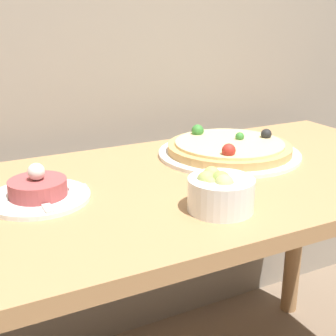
# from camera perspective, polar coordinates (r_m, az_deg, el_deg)

# --- Properties ---
(dining_table) EXTENTS (1.29, 0.65, 0.73)m
(dining_table) POSITION_cam_1_polar(r_m,az_deg,el_deg) (1.14, 3.41, -6.22)
(dining_table) COLOR #AD7F51
(dining_table) RESTS_ON ground_plane
(pizza_plate) EXTENTS (0.38, 0.38, 0.07)m
(pizza_plate) POSITION_cam_1_polar(r_m,az_deg,el_deg) (1.27, 7.45, 2.33)
(pizza_plate) COLOR white
(pizza_plate) RESTS_ON dining_table
(tartare_plate) EXTENTS (0.21, 0.21, 0.08)m
(tartare_plate) POSITION_cam_1_polar(r_m,az_deg,el_deg) (1.00, -15.55, -2.79)
(tartare_plate) COLOR white
(tartare_plate) RESTS_ON dining_table
(small_bowl) EXTENTS (0.13, 0.13, 0.08)m
(small_bowl) POSITION_cam_1_polar(r_m,az_deg,el_deg) (0.91, 6.34, -2.92)
(small_bowl) COLOR white
(small_bowl) RESTS_ON dining_table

